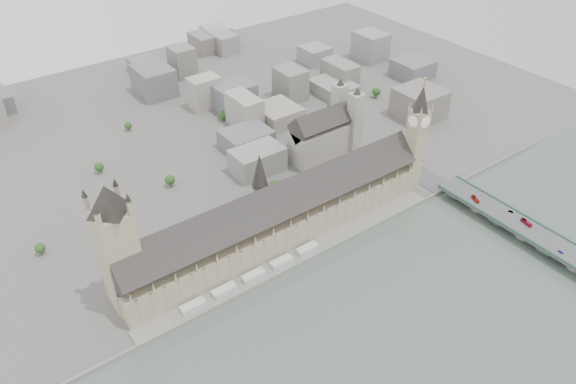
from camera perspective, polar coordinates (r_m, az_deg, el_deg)
ground at (r=438.92m, az=0.37°, el=-6.20°), size 900.00×900.00×0.00m
embankment_wall at (r=429.13m, az=1.57°, el=-7.13°), size 600.00×1.50×3.00m
river_terrace at (r=433.82m, az=0.96°, el=-6.63°), size 270.00×15.00×2.00m
terrace_tents at (r=415.53m, az=-3.53°, el=-8.48°), size 118.00×7.00×4.00m
palace_of_westminster at (r=436.49m, az=-1.17°, el=-2.59°), size 265.00×40.73×55.44m
elizabeth_tower at (r=489.07m, az=12.98°, el=6.02°), size 17.00×17.00×107.50m
victoria_tower at (r=380.46m, az=-17.01°, el=-4.91°), size 30.00×30.00×100.00m
central_tower at (r=415.30m, az=-2.85°, el=1.16°), size 13.00×13.00×48.00m
westminster_bridge at (r=491.09m, az=22.19°, el=-3.31°), size 25.00×325.00×10.25m
bridge_parapets at (r=473.73m, az=26.64°, el=-5.42°), size 25.00×235.00×1.15m
westminster_abbey at (r=541.23m, az=3.83°, el=5.95°), size 68.00×36.00×64.00m
city_skyline_inland at (r=608.25m, az=-13.66°, el=7.88°), size 720.00×360.00×38.00m
park_trees at (r=468.47m, az=-5.00°, el=-2.02°), size 110.00×30.00×15.00m
red_bus_north at (r=499.94m, az=18.50°, el=-0.68°), size 5.72×10.08×2.76m
red_bus_south at (r=487.76m, az=23.06°, el=-2.87°), size 4.50×10.91×2.96m
car_blue at (r=470.39m, az=25.97°, el=-5.49°), size 1.77×4.11×1.38m
car_silver at (r=496.60m, az=21.69°, el=-1.86°), size 2.53×4.11×1.28m
car_approach at (r=540.01m, az=13.42°, el=3.13°), size 3.39×4.96×1.33m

